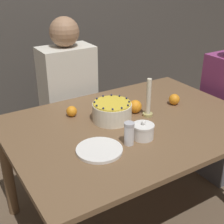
# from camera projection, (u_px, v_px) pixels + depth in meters

# --- Properties ---
(ground_plane) EXTENTS (12.00, 12.00, 0.00)m
(ground_plane) POSITION_uv_depth(u_px,v_px,m) (129.00, 215.00, 2.20)
(ground_plane) COLOR brown
(wall_behind) EXTENTS (8.00, 0.05, 2.60)m
(wall_behind) POSITION_uv_depth(u_px,v_px,m) (41.00, 2.00, 2.71)
(wall_behind) COLOR #4C4742
(wall_behind) RESTS_ON ground_plane
(dining_table) EXTENTS (1.48, 1.05, 0.74)m
(dining_table) POSITION_uv_depth(u_px,v_px,m) (132.00, 137.00, 1.92)
(dining_table) COLOR brown
(dining_table) RESTS_ON ground_plane
(cake) EXTENTS (0.24, 0.24, 0.13)m
(cake) POSITION_uv_depth(u_px,v_px,m) (112.00, 111.00, 1.88)
(cake) COLOR #EFE5CC
(cake) RESTS_ON dining_table
(sugar_bowl) EXTENTS (0.12, 0.12, 0.11)m
(sugar_bowl) POSITION_uv_depth(u_px,v_px,m) (143.00, 131.00, 1.69)
(sugar_bowl) COLOR white
(sugar_bowl) RESTS_ON dining_table
(sugar_shaker) EXTENTS (0.05, 0.05, 0.13)m
(sugar_shaker) POSITION_uv_depth(u_px,v_px,m) (129.00, 133.00, 1.63)
(sugar_shaker) COLOR white
(sugar_shaker) RESTS_ON dining_table
(plate_stack) EXTENTS (0.24, 0.24, 0.02)m
(plate_stack) POSITION_uv_depth(u_px,v_px,m) (99.00, 150.00, 1.59)
(plate_stack) COLOR white
(plate_stack) RESTS_ON dining_table
(candle) EXTENTS (0.06, 0.06, 0.25)m
(candle) POSITION_uv_depth(u_px,v_px,m) (148.00, 101.00, 1.92)
(candle) COLOR tan
(candle) RESTS_ON dining_table
(orange_fruit_0) EXTENTS (0.07, 0.07, 0.07)m
(orange_fruit_0) POSITION_uv_depth(u_px,v_px,m) (174.00, 99.00, 2.10)
(orange_fruit_0) COLOR orange
(orange_fruit_0) RESTS_ON dining_table
(orange_fruit_1) EXTENTS (0.07, 0.07, 0.07)m
(orange_fruit_1) POSITION_uv_depth(u_px,v_px,m) (72.00, 111.00, 1.94)
(orange_fruit_1) COLOR orange
(orange_fruit_1) RESTS_ON dining_table
(orange_fruit_2) EXTENTS (0.08, 0.08, 0.08)m
(orange_fruit_2) POSITION_uv_depth(u_px,v_px,m) (135.00, 106.00, 1.99)
(orange_fruit_2) COLOR orange
(orange_fruit_2) RESTS_ON dining_table
(person_man_blue_shirt) EXTENTS (0.40, 0.34, 1.27)m
(person_man_blue_shirt) POSITION_uv_depth(u_px,v_px,m) (69.00, 109.00, 2.47)
(person_man_blue_shirt) COLOR #2D2D38
(person_man_blue_shirt) RESTS_ON ground_plane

